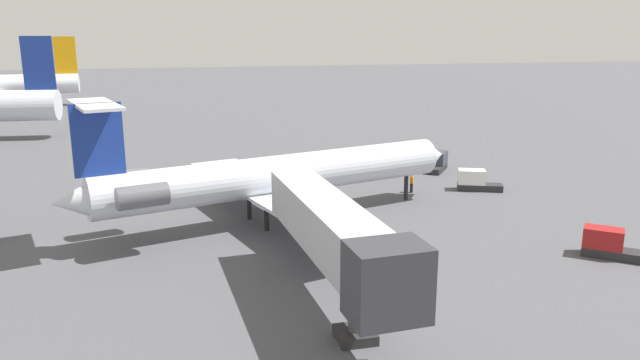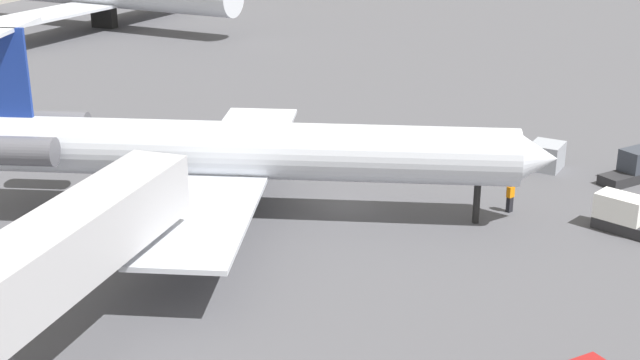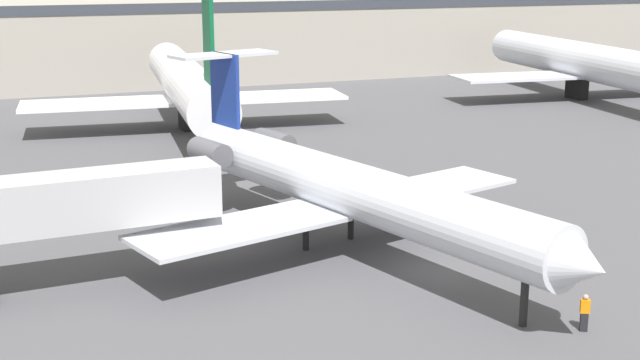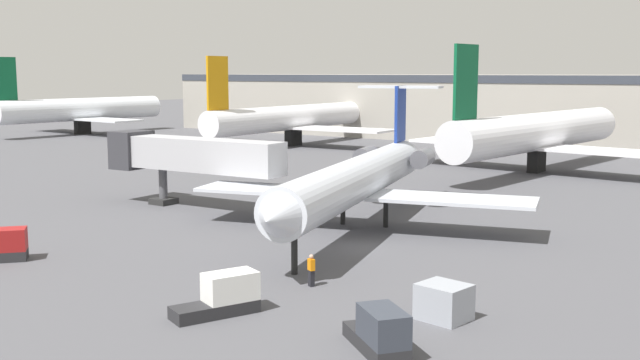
% 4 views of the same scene
% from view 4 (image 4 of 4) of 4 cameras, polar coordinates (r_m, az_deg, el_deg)
% --- Properties ---
extents(ground_plane, '(400.00, 400.00, 0.10)m').
position_cam_4_polar(ground_plane, '(47.93, 2.16, -5.17)').
color(ground_plane, '#4C4C51').
extents(regional_jet, '(24.39, 31.55, 9.84)m').
position_cam_4_polar(regional_jet, '(52.94, 3.01, 0.19)').
color(regional_jet, silver).
rests_on(regional_jet, ground_plane).
extents(jet_bridge, '(16.57, 3.92, 6.00)m').
position_cam_4_polar(jet_bridge, '(62.61, -10.17, 1.90)').
color(jet_bridge, '#ADADB2').
rests_on(jet_bridge, ground_plane).
extents(ground_crew_marshaller, '(0.48, 0.42, 1.69)m').
position_cam_4_polar(ground_crew_marshaller, '(39.26, -0.66, -6.80)').
color(ground_crew_marshaller, black).
rests_on(ground_crew_marshaller, ground_plane).
extents(baggage_tug_lead, '(2.81, 4.23, 1.90)m').
position_cam_4_polar(baggage_tug_lead, '(35.19, -7.27, -8.68)').
color(baggage_tug_lead, '#262628').
rests_on(baggage_tug_lead, ground_plane).
extents(baggage_tug_spare, '(4.03, 3.54, 1.90)m').
position_cam_4_polar(baggage_tug_spare, '(30.35, 4.52, -11.41)').
color(baggage_tug_spare, '#262628').
rests_on(baggage_tug_spare, ground_plane).
extents(cargo_container_uld, '(2.37, 2.13, 1.62)m').
position_cam_4_polar(cargo_container_uld, '(34.61, 9.32, -9.05)').
color(cargo_container_uld, '#999EA8').
rests_on(cargo_container_uld, ground_plane).
extents(parked_airliner_west_end, '(27.44, 32.48, 13.41)m').
position_cam_4_polar(parked_airliner_west_end, '(141.43, -17.57, 5.05)').
color(parked_airliner_west_end, silver).
rests_on(parked_airliner_west_end, ground_plane).
extents(parked_airliner_west_mid, '(32.22, 38.23, 13.04)m').
position_cam_4_polar(parked_airliner_west_mid, '(113.64, -2.11, 4.67)').
color(parked_airliner_west_mid, white).
rests_on(parked_airliner_west_mid, ground_plane).
extents(parked_airliner_centre, '(30.50, 36.02, 13.55)m').
position_cam_4_polar(parked_airliner_centre, '(86.62, 16.03, 3.45)').
color(parked_airliner_centre, white).
rests_on(parked_airliner_centre, ground_plane).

